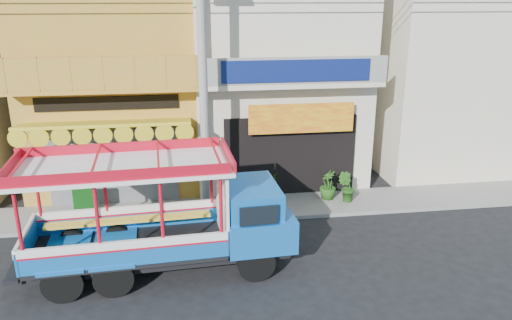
{
  "coord_description": "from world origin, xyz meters",
  "views": [
    {
      "loc": [
        -1.55,
        -11.21,
        6.82
      ],
      "look_at": [
        0.43,
        2.5,
        2.24
      ],
      "focal_mm": 35.0,
      "sensor_mm": 36.0,
      "label": 1
    }
  ],
  "objects": [
    {
      "name": "ground",
      "position": [
        0.0,
        0.0,
        0.0
      ],
      "size": [
        90.0,
        90.0,
        0.0
      ],
      "primitive_type": "plane",
      "color": "black",
      "rests_on": "ground"
    },
    {
      "name": "sidewalk",
      "position": [
        0.0,
        4.0,
        0.06
      ],
      "size": [
        30.0,
        2.0,
        0.12
      ],
      "primitive_type": "cube",
      "color": "slate",
      "rests_on": "ground"
    },
    {
      "name": "shophouse_left",
      "position": [
        -4.0,
        7.96,
        4.11
      ],
      "size": [
        6.0,
        7.5,
        8.24
      ],
      "color": "gold",
      "rests_on": "ground"
    },
    {
      "name": "shophouse_right",
      "position": [
        2.0,
        7.96,
        4.11
      ],
      "size": [
        6.0,
        6.75,
        8.24
      ],
      "color": "beige",
      "rests_on": "ground"
    },
    {
      "name": "party_pilaster",
      "position": [
        -1.0,
        4.85,
        4.0
      ],
      "size": [
        0.35,
        0.3,
        8.0
      ],
      "primitive_type": "cube",
      "color": "beige",
      "rests_on": "ground"
    },
    {
      "name": "filler_building_right",
      "position": [
        9.0,
        8.0,
        3.8
      ],
      "size": [
        6.0,
        6.0,
        7.6
      ],
      "primitive_type": "cube",
      "color": "beige",
      "rests_on": "ground"
    },
    {
      "name": "utility_pole",
      "position": [
        -0.85,
        3.3,
        5.03
      ],
      "size": [
        28.0,
        0.26,
        9.0
      ],
      "color": "gray",
      "rests_on": "ground"
    },
    {
      "name": "songthaew_truck",
      "position": [
        -1.84,
        0.48,
        1.55
      ],
      "size": [
        7.0,
        2.64,
        3.21
      ],
      "color": "black",
      "rests_on": "ground"
    },
    {
      "name": "green_sign",
      "position": [
        -4.85,
        4.03,
        0.56
      ],
      "size": [
        0.68,
        0.32,
        1.05
      ],
      "color": "black",
      "rests_on": "sidewalk"
    },
    {
      "name": "potted_plant_a",
      "position": [
        0.94,
        4.28,
        0.67
      ],
      "size": [
        1.23,
        1.15,
        1.1
      ],
      "primitive_type": "imported",
      "rotation": [
        0.0,
        0.0,
        0.36
      ],
      "color": "#224E16",
      "rests_on": "sidewalk"
    },
    {
      "name": "potted_plant_b",
      "position": [
        3.75,
        3.95,
        0.63
      ],
      "size": [
        0.71,
        0.66,
        1.01
      ],
      "primitive_type": "imported",
      "rotation": [
        0.0,
        0.0,
        2.64
      ],
      "color": "#224E16",
      "rests_on": "sidewalk"
    },
    {
      "name": "potted_plant_c",
      "position": [
        3.2,
        4.27,
        0.63
      ],
      "size": [
        0.6,
        0.6,
        1.01
      ],
      "primitive_type": "imported",
      "rotation": [
        0.0,
        0.0,
        4.77
      ],
      "color": "#224E16",
      "rests_on": "sidewalk"
    }
  ]
}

